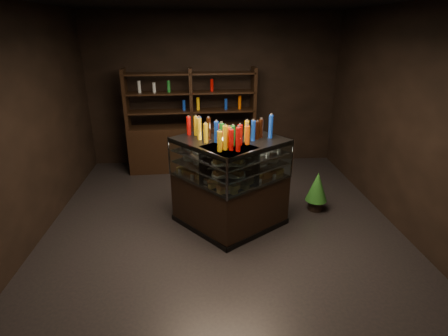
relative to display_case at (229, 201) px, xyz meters
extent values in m
plane|color=black|center=(-0.09, 0.26, -0.44)|extent=(5.00, 5.00, 0.00)
cube|color=black|center=(-0.09, 2.76, 1.06)|extent=(5.00, 0.02, 3.00)
cube|color=black|center=(-0.09, -2.24, 1.06)|extent=(5.00, 0.02, 3.00)
cube|color=black|center=(2.41, 0.26, 1.06)|extent=(0.02, 5.00, 3.00)
cube|color=black|center=(-2.59, 0.26, 1.06)|extent=(0.02, 5.00, 3.00)
cube|color=black|center=(0.23, -0.03, -0.06)|extent=(1.28, 1.13, 0.75)
cube|color=black|center=(0.23, -0.03, -0.40)|extent=(1.31, 1.16, 0.08)
cube|color=black|center=(0.23, -0.03, 0.82)|extent=(1.28, 1.13, 0.06)
cube|color=silver|center=(0.23, -0.03, 0.33)|extent=(1.21, 1.07, 0.02)
cube|color=silver|center=(0.23, -0.03, 0.50)|extent=(1.21, 1.07, 0.02)
cube|color=silver|center=(0.23, -0.03, 0.66)|extent=(1.21, 1.07, 0.02)
cube|color=white|center=(0.40, -0.27, 0.58)|extent=(0.95, 0.66, 0.53)
cylinder|color=silver|center=(0.87, 0.06, 0.58)|extent=(0.03, 0.03, 0.55)
cylinder|color=silver|center=(-0.08, -0.59, 0.58)|extent=(0.03, 0.03, 0.55)
cube|color=black|center=(-0.23, 0.03, -0.06)|extent=(1.18, 1.25, 0.75)
cube|color=black|center=(-0.23, 0.03, -0.40)|extent=(1.22, 1.29, 0.08)
cube|color=black|center=(-0.23, 0.03, 0.82)|extent=(1.18, 1.25, 0.06)
cube|color=silver|center=(-0.23, 0.03, 0.33)|extent=(1.12, 1.19, 0.02)
cube|color=silver|center=(-0.23, 0.03, 0.50)|extent=(1.12, 1.19, 0.02)
cube|color=silver|center=(-0.23, 0.03, 0.66)|extent=(1.12, 1.19, 0.02)
cube|color=white|center=(-0.46, -0.16, 0.58)|extent=(0.75, 0.89, 0.53)
cylinder|color=silver|center=(-0.08, -0.59, 0.58)|extent=(0.03, 0.03, 0.55)
cylinder|color=silver|center=(-0.82, 0.29, 0.58)|extent=(0.03, 0.03, 0.55)
cube|color=#B87A42|center=(-0.15, -0.33, 0.36)|extent=(0.20, 0.18, 0.06)
cube|color=#B87A42|center=(-0.04, -0.25, 0.36)|extent=(0.20, 0.18, 0.06)
cube|color=#B87A42|center=(0.08, -0.17, 0.36)|extent=(0.20, 0.18, 0.06)
cube|color=#B87A42|center=(0.19, -0.09, 0.36)|extent=(0.20, 0.18, 0.06)
cube|color=#B87A42|center=(0.30, -0.01, 0.36)|extent=(0.20, 0.18, 0.06)
cube|color=#B87A42|center=(0.42, 0.07, 0.36)|extent=(0.20, 0.18, 0.06)
cube|color=#B87A42|center=(0.53, 0.14, 0.36)|extent=(0.20, 0.18, 0.06)
cube|color=#B87A42|center=(0.64, 0.22, 0.36)|extent=(0.20, 0.18, 0.06)
cylinder|color=white|center=(-0.13, -0.28, 0.52)|extent=(0.24, 0.24, 0.01)
cube|color=#B87A42|center=(-0.13, -0.28, 0.55)|extent=(0.19, 0.17, 0.05)
cylinder|color=white|center=(0.05, -0.15, 0.52)|extent=(0.24, 0.24, 0.01)
cube|color=#B87A42|center=(0.05, -0.15, 0.55)|extent=(0.19, 0.17, 0.05)
cylinder|color=white|center=(0.23, -0.03, 0.52)|extent=(0.24, 0.24, 0.01)
cube|color=#B87A42|center=(0.23, -0.03, 0.55)|extent=(0.19, 0.17, 0.05)
cylinder|color=white|center=(0.41, 0.10, 0.52)|extent=(0.24, 0.24, 0.01)
cube|color=#B87A42|center=(0.41, 0.10, 0.55)|extent=(0.19, 0.17, 0.05)
cylinder|color=white|center=(0.59, 0.22, 0.52)|extent=(0.24, 0.24, 0.01)
cube|color=#B87A42|center=(0.59, 0.22, 0.55)|extent=(0.19, 0.17, 0.05)
cylinder|color=white|center=(-0.13, -0.28, 0.68)|extent=(0.24, 0.24, 0.02)
cube|color=#B87A42|center=(-0.13, -0.28, 0.71)|extent=(0.19, 0.17, 0.05)
cylinder|color=white|center=(0.05, -0.15, 0.68)|extent=(0.24, 0.24, 0.02)
cube|color=#B87A42|center=(0.05, -0.15, 0.71)|extent=(0.19, 0.17, 0.05)
cylinder|color=white|center=(0.23, -0.03, 0.68)|extent=(0.24, 0.24, 0.02)
cube|color=#B87A42|center=(0.23, -0.03, 0.71)|extent=(0.19, 0.17, 0.05)
cylinder|color=white|center=(0.41, 0.10, 0.68)|extent=(0.24, 0.24, 0.02)
cube|color=#B87A42|center=(0.41, 0.10, 0.71)|extent=(0.19, 0.17, 0.05)
cylinder|color=white|center=(0.59, 0.22, 0.68)|extent=(0.24, 0.24, 0.02)
cube|color=#B87A42|center=(0.59, 0.22, 0.71)|extent=(0.19, 0.17, 0.05)
cube|color=#B87A42|center=(-0.56, 0.39, 0.36)|extent=(0.18, 0.20, 0.06)
cube|color=#B87A42|center=(-0.47, 0.28, 0.36)|extent=(0.18, 0.20, 0.06)
cube|color=#B87A42|center=(-0.38, 0.17, 0.36)|extent=(0.18, 0.20, 0.06)
cube|color=#B87A42|center=(-0.30, 0.07, 0.36)|extent=(0.18, 0.20, 0.06)
cube|color=#B87A42|center=(-0.21, -0.04, 0.36)|extent=(0.18, 0.20, 0.06)
cube|color=#B87A42|center=(-0.12, -0.14, 0.36)|extent=(0.18, 0.20, 0.06)
cube|color=#B87A42|center=(-0.03, -0.25, 0.36)|extent=(0.18, 0.20, 0.06)
cube|color=#B87A42|center=(0.06, -0.36, 0.36)|extent=(0.18, 0.20, 0.06)
cylinder|color=white|center=(-0.51, 0.37, 0.52)|extent=(0.24, 0.24, 0.01)
cube|color=#B87A42|center=(-0.51, 0.37, 0.55)|extent=(0.17, 0.18, 0.05)
cylinder|color=white|center=(-0.37, 0.20, 0.52)|extent=(0.24, 0.24, 0.01)
cube|color=#B87A42|center=(-0.37, 0.20, 0.55)|extent=(0.17, 0.18, 0.05)
cylinder|color=white|center=(-0.23, 0.03, 0.52)|extent=(0.24, 0.24, 0.01)
cube|color=#B87A42|center=(-0.23, 0.03, 0.55)|extent=(0.17, 0.18, 0.05)
cylinder|color=white|center=(-0.09, -0.13, 0.52)|extent=(0.24, 0.24, 0.01)
cube|color=#B87A42|center=(-0.09, -0.13, 0.55)|extent=(0.17, 0.18, 0.05)
cylinder|color=white|center=(0.05, -0.30, 0.52)|extent=(0.24, 0.24, 0.01)
cube|color=#B87A42|center=(0.05, -0.30, 0.55)|extent=(0.17, 0.18, 0.05)
cylinder|color=white|center=(-0.51, 0.37, 0.68)|extent=(0.24, 0.24, 0.02)
cube|color=#B87A42|center=(-0.51, 0.37, 0.71)|extent=(0.17, 0.18, 0.05)
cylinder|color=white|center=(-0.37, 0.20, 0.68)|extent=(0.24, 0.24, 0.02)
cube|color=#B87A42|center=(-0.37, 0.20, 0.71)|extent=(0.17, 0.18, 0.05)
cylinder|color=white|center=(-0.23, 0.03, 0.68)|extent=(0.24, 0.24, 0.02)
cube|color=#B87A42|center=(-0.23, 0.03, 0.71)|extent=(0.17, 0.18, 0.05)
cylinder|color=white|center=(-0.09, -0.13, 0.68)|extent=(0.24, 0.24, 0.02)
cube|color=#B87A42|center=(-0.09, -0.13, 0.71)|extent=(0.17, 0.18, 0.05)
cylinder|color=white|center=(0.05, -0.30, 0.68)|extent=(0.24, 0.24, 0.02)
cube|color=#B87A42|center=(0.05, -0.30, 0.71)|extent=(0.17, 0.18, 0.05)
cylinder|color=yellow|center=(-0.17, -0.30, 0.99)|extent=(0.06, 0.06, 0.28)
cylinder|color=silver|center=(-0.17, -0.30, 1.14)|extent=(0.03, 0.03, 0.02)
cylinder|color=#B20C0A|center=(-0.10, -0.25, 0.99)|extent=(0.06, 0.06, 0.28)
cylinder|color=silver|center=(-0.10, -0.25, 1.14)|extent=(0.03, 0.03, 0.02)
cylinder|color=#D8590A|center=(-0.02, -0.20, 0.99)|extent=(0.06, 0.06, 0.28)
cylinder|color=silver|center=(-0.02, -0.20, 1.14)|extent=(0.03, 0.03, 0.02)
cylinder|color=black|center=(0.05, -0.15, 0.99)|extent=(0.06, 0.06, 0.28)
cylinder|color=silver|center=(0.05, -0.15, 1.14)|extent=(0.03, 0.03, 0.02)
cylinder|color=#0F38B2|center=(0.12, -0.10, 0.99)|extent=(0.06, 0.06, 0.28)
cylinder|color=silver|center=(0.12, -0.10, 1.14)|extent=(0.03, 0.03, 0.02)
cylinder|color=silver|center=(0.19, -0.05, 0.99)|extent=(0.06, 0.06, 0.28)
cylinder|color=silver|center=(0.19, -0.05, 1.14)|extent=(0.03, 0.03, 0.02)
cylinder|color=#147223|center=(0.27, 0.00, 0.99)|extent=(0.06, 0.06, 0.28)
cylinder|color=silver|center=(0.27, 0.00, 1.14)|extent=(0.03, 0.03, 0.02)
cylinder|color=yellow|center=(0.34, 0.05, 0.99)|extent=(0.06, 0.06, 0.28)
cylinder|color=silver|center=(0.34, 0.05, 1.14)|extent=(0.03, 0.03, 0.02)
cylinder|color=#B20C0A|center=(0.41, 0.10, 0.99)|extent=(0.06, 0.06, 0.28)
cylinder|color=silver|center=(0.41, 0.10, 1.14)|extent=(0.03, 0.03, 0.02)
cylinder|color=#D8590A|center=(0.48, 0.15, 0.99)|extent=(0.06, 0.06, 0.28)
cylinder|color=silver|center=(0.48, 0.15, 1.14)|extent=(0.03, 0.03, 0.02)
cylinder|color=black|center=(0.56, 0.20, 0.99)|extent=(0.06, 0.06, 0.28)
cylinder|color=silver|center=(0.56, 0.20, 1.14)|extent=(0.03, 0.03, 0.02)
cylinder|color=#0F38B2|center=(0.63, 0.25, 0.99)|extent=(0.06, 0.06, 0.28)
cylinder|color=silver|center=(0.63, 0.25, 1.14)|extent=(0.03, 0.03, 0.02)
cylinder|color=yellow|center=(-0.54, 0.40, 0.99)|extent=(0.06, 0.06, 0.28)
cylinder|color=silver|center=(-0.54, 0.40, 1.14)|extent=(0.03, 0.03, 0.02)
cylinder|color=#B20C0A|center=(-0.48, 0.34, 0.99)|extent=(0.06, 0.06, 0.28)
cylinder|color=silver|center=(-0.48, 0.34, 1.14)|extent=(0.03, 0.03, 0.02)
cylinder|color=#D8590A|center=(-0.43, 0.27, 0.99)|extent=(0.06, 0.06, 0.28)
cylinder|color=silver|center=(-0.43, 0.27, 1.14)|extent=(0.03, 0.03, 0.02)
cylinder|color=black|center=(-0.37, 0.20, 0.99)|extent=(0.06, 0.06, 0.28)
cylinder|color=silver|center=(-0.37, 0.20, 1.14)|extent=(0.03, 0.03, 0.02)
cylinder|color=#0F38B2|center=(-0.31, 0.13, 0.99)|extent=(0.06, 0.06, 0.28)
cylinder|color=silver|center=(-0.31, 0.13, 1.14)|extent=(0.03, 0.03, 0.02)
cylinder|color=silver|center=(-0.26, 0.07, 0.99)|extent=(0.06, 0.06, 0.28)
cylinder|color=silver|center=(-0.26, 0.07, 1.14)|extent=(0.03, 0.03, 0.02)
cylinder|color=#147223|center=(-0.20, 0.00, 0.99)|extent=(0.06, 0.06, 0.28)
cylinder|color=silver|center=(-0.20, 0.00, 1.14)|extent=(0.03, 0.03, 0.02)
cylinder|color=yellow|center=(-0.14, -0.07, 0.99)|extent=(0.06, 0.06, 0.28)
cylinder|color=silver|center=(-0.14, -0.07, 1.14)|extent=(0.03, 0.03, 0.02)
cylinder|color=#B20C0A|center=(-0.09, -0.14, 0.99)|extent=(0.06, 0.06, 0.28)
cylinder|color=silver|center=(-0.09, -0.14, 1.14)|extent=(0.03, 0.03, 0.02)
cylinder|color=#D8590A|center=(-0.03, -0.20, 0.99)|extent=(0.06, 0.06, 0.28)
cylinder|color=silver|center=(-0.03, -0.20, 1.14)|extent=(0.03, 0.03, 0.02)
cylinder|color=black|center=(0.03, -0.27, 0.99)|extent=(0.06, 0.06, 0.28)
cylinder|color=silver|center=(0.03, -0.27, 1.14)|extent=(0.03, 0.03, 0.02)
cylinder|color=#0F38B2|center=(0.08, -0.34, 0.99)|extent=(0.06, 0.06, 0.28)
cylinder|color=silver|center=(0.08, -0.34, 1.14)|extent=(0.03, 0.03, 0.02)
cylinder|color=black|center=(1.41, 0.45, -0.36)|extent=(0.22, 0.22, 0.17)
cone|color=#20601B|center=(1.41, 0.45, -0.04)|extent=(0.34, 0.34, 0.47)
cone|color=#20601B|center=(1.41, 0.45, 0.11)|extent=(0.26, 0.26, 0.33)
cube|color=black|center=(-0.54, 2.31, 0.01)|extent=(2.49, 0.53, 0.90)
cube|color=black|center=(-1.74, 2.26, 1.01)|extent=(0.08, 0.38, 1.10)
cube|color=black|center=(-0.54, 2.31, 1.01)|extent=(0.08, 0.38, 1.10)
cube|color=black|center=(0.67, 2.37, 1.01)|extent=(0.08, 0.38, 1.10)
cube|color=black|center=(-0.54, 2.31, 0.76)|extent=(2.43, 0.49, 0.03)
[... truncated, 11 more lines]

